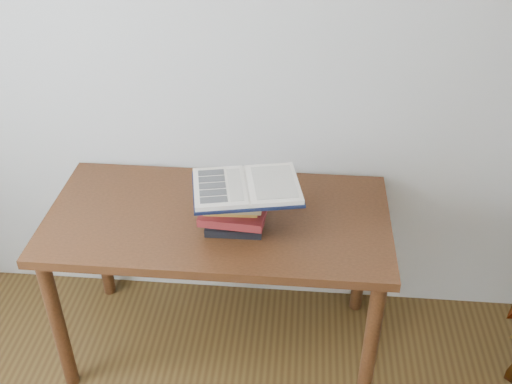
# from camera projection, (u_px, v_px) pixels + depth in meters

# --- Properties ---
(room_shell) EXTENTS (3.54, 3.54, 2.62)m
(room_shell) POSITION_uv_depth(u_px,v_px,m) (36.00, 291.00, 0.77)
(room_shell) COLOR #B9B8AF
(room_shell) RESTS_ON ground
(desk) EXTENTS (1.38, 0.69, 0.74)m
(desk) POSITION_uv_depth(u_px,v_px,m) (219.00, 234.00, 2.45)
(desk) COLOR #4D2813
(desk) RESTS_ON ground
(book_stack) EXTENTS (0.26, 0.20, 0.19)m
(book_stack) POSITION_uv_depth(u_px,v_px,m) (234.00, 207.00, 2.28)
(book_stack) COLOR black
(book_stack) RESTS_ON desk
(open_book) EXTENTS (0.44, 0.35, 0.03)m
(open_book) POSITION_uv_depth(u_px,v_px,m) (247.00, 187.00, 2.20)
(open_book) COLOR black
(open_book) RESTS_ON book_stack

